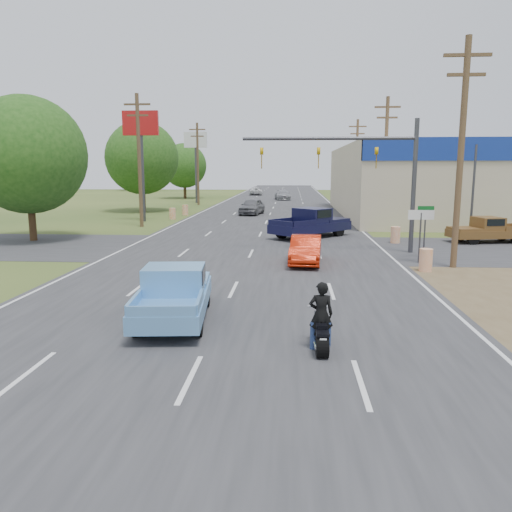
# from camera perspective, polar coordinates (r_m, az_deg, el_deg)

# --- Properties ---
(ground) EXTENTS (200.00, 200.00, 0.00)m
(ground) POSITION_cam_1_polar(r_m,az_deg,el_deg) (11.03, -7.54, -13.79)
(ground) COLOR #2F451B
(ground) RESTS_ON ground
(main_road) EXTENTS (15.00, 180.00, 0.02)m
(main_road) POSITION_cam_1_polar(r_m,az_deg,el_deg) (50.12, 1.65, 4.84)
(main_road) COLOR #2D2D30
(main_road) RESTS_ON ground
(cross_road) EXTENTS (120.00, 10.00, 0.02)m
(cross_road) POSITION_cam_1_polar(r_m,az_deg,el_deg) (28.31, -0.26, 0.93)
(cross_road) COLOR #2D2D30
(cross_road) RESTS_ON ground
(utility_pole_1) EXTENTS (2.00, 0.28, 10.00)m
(utility_pole_1) POSITION_cam_1_polar(r_m,az_deg,el_deg) (24.07, 22.40, 11.31)
(utility_pole_1) COLOR #4C3823
(utility_pole_1) RESTS_ON ground
(utility_pole_2) EXTENTS (2.00, 0.28, 10.00)m
(utility_pole_2) POSITION_cam_1_polar(r_m,az_deg,el_deg) (41.56, 14.57, 10.82)
(utility_pole_2) COLOR #4C3823
(utility_pole_2) RESTS_ON ground
(utility_pole_3) EXTENTS (2.00, 0.28, 10.00)m
(utility_pole_3) POSITION_cam_1_polar(r_m,az_deg,el_deg) (59.35, 11.42, 10.57)
(utility_pole_3) COLOR #4C3823
(utility_pole_3) RESTS_ON ground
(utility_pole_5) EXTENTS (2.00, 0.28, 10.00)m
(utility_pole_5) POSITION_cam_1_polar(r_m,az_deg,el_deg) (39.64, -13.21, 10.94)
(utility_pole_5) COLOR #4C3823
(utility_pole_5) RESTS_ON ground
(utility_pole_6) EXTENTS (2.00, 0.28, 10.00)m
(utility_pole_6) POSITION_cam_1_polar(r_m,az_deg,el_deg) (62.97, -6.67, 10.64)
(utility_pole_6) COLOR #4C3823
(utility_pole_6) RESTS_ON ground
(tree_0) EXTENTS (7.14, 7.14, 8.84)m
(tree_0) POSITION_cam_1_polar(r_m,az_deg,el_deg) (33.96, -24.69, 10.44)
(tree_0) COLOR #422D19
(tree_0) RESTS_ON ground
(tree_1) EXTENTS (7.56, 7.56, 9.36)m
(tree_1) POSITION_cam_1_polar(r_m,az_deg,el_deg) (54.20, -12.91, 10.87)
(tree_1) COLOR #422D19
(tree_1) RESTS_ON ground
(tree_2) EXTENTS (6.72, 6.72, 8.32)m
(tree_2) POSITION_cam_1_polar(r_m,az_deg,el_deg) (77.62, -8.19, 10.19)
(tree_2) COLOR #422D19
(tree_2) RESTS_ON ground
(tree_5) EXTENTS (7.98, 7.98, 9.88)m
(tree_5) POSITION_cam_1_polar(r_m,az_deg,el_deg) (108.54, 19.27, 10.12)
(tree_5) COLOR #422D19
(tree_5) RESTS_ON ground
(tree_6) EXTENTS (8.82, 8.82, 10.92)m
(tree_6) POSITION_cam_1_polar(r_m,az_deg,el_deg) (109.71, -13.18, 10.72)
(tree_6) COLOR #422D19
(tree_6) RESTS_ON ground
(barrel_0) EXTENTS (0.56, 0.56, 1.00)m
(barrel_0) POSITION_cam_1_polar(r_m,az_deg,el_deg) (23.00, 18.84, -0.45)
(barrel_0) COLOR orange
(barrel_0) RESTS_ON ground
(barrel_1) EXTENTS (0.56, 0.56, 1.00)m
(barrel_1) POSITION_cam_1_polar(r_m,az_deg,el_deg) (31.28, 15.65, 2.33)
(barrel_1) COLOR orange
(barrel_1) RESTS_ON ground
(barrel_2) EXTENTS (0.56, 0.56, 1.00)m
(barrel_2) POSITION_cam_1_polar(r_m,az_deg,el_deg) (45.32, -9.52, 4.80)
(barrel_2) COLOR orange
(barrel_2) RESTS_ON ground
(barrel_3) EXTENTS (0.56, 0.56, 1.00)m
(barrel_3) POSITION_cam_1_polar(r_m,az_deg,el_deg) (49.14, -8.09, 5.22)
(barrel_3) COLOR orange
(barrel_3) RESTS_ON ground
(pole_sign_left_near) EXTENTS (3.00, 0.35, 9.20)m
(pole_sign_left_near) POSITION_cam_1_polar(r_m,az_deg,el_deg) (43.83, -13.01, 13.24)
(pole_sign_left_near) COLOR #3F3F44
(pole_sign_left_near) RESTS_ON ground
(pole_sign_left_far) EXTENTS (3.00, 0.35, 9.20)m
(pole_sign_left_far) POSITION_cam_1_polar(r_m,az_deg,el_deg) (67.14, -6.92, 12.17)
(pole_sign_left_far) COLOR #3F3F44
(pole_sign_left_far) RESTS_ON ground
(lane_sign) EXTENTS (1.20, 0.08, 2.52)m
(lane_sign) POSITION_cam_1_polar(r_m,az_deg,el_deg) (24.78, 18.31, 3.56)
(lane_sign) COLOR #3F3F44
(lane_sign) RESTS_ON ground
(street_name_sign) EXTENTS (0.80, 0.08, 2.61)m
(street_name_sign) POSITION_cam_1_polar(r_m,az_deg,el_deg) (26.40, 18.75, 3.26)
(street_name_sign) COLOR #3F3F44
(street_name_sign) RESTS_ON ground
(signal_mast) EXTENTS (9.12, 0.40, 7.00)m
(signal_mast) POSITION_cam_1_polar(r_m,az_deg,el_deg) (27.14, 12.13, 10.49)
(signal_mast) COLOR #3F3F44
(signal_mast) RESTS_ON ground
(red_convertible) EXTENTS (1.68, 4.08, 1.31)m
(red_convertible) POSITION_cam_1_polar(r_m,az_deg,el_deg) (23.67, 5.71, 0.71)
(red_convertible) COLOR red
(red_convertible) RESTS_ON ground
(motorcycle) EXTENTS (0.58, 1.88, 0.95)m
(motorcycle) POSITION_cam_1_polar(r_m,az_deg,el_deg) (12.50, 7.40, -8.81)
(motorcycle) COLOR black
(motorcycle) RESTS_ON ground
(rider) EXTENTS (0.60, 0.41, 1.63)m
(rider) POSITION_cam_1_polar(r_m,az_deg,el_deg) (12.42, 7.43, -7.06)
(rider) COLOR black
(rider) RESTS_ON ground
(blue_pickup) EXTENTS (2.34, 5.03, 1.62)m
(blue_pickup) POSITION_cam_1_polar(r_m,az_deg,el_deg) (15.00, -9.26, -4.13)
(blue_pickup) COLOR black
(blue_pickup) RESTS_ON ground
(navy_pickup) EXTENTS (5.58, 5.75, 1.92)m
(navy_pickup) POSITION_cam_1_polar(r_m,az_deg,el_deg) (32.90, 6.44, 3.81)
(navy_pickup) COLOR black
(navy_pickup) RESTS_ON ground
(brown_pickup) EXTENTS (4.97, 2.71, 1.56)m
(brown_pickup) POSITION_cam_1_polar(r_m,az_deg,el_deg) (33.44, 24.87, 2.74)
(brown_pickup) COLOR black
(brown_pickup) RESTS_ON ground
(distant_car_grey) EXTENTS (2.60, 4.89, 1.58)m
(distant_car_grey) POSITION_cam_1_polar(r_m,az_deg,el_deg) (49.32, -0.47, 5.67)
(distant_car_grey) COLOR slate
(distant_car_grey) RESTS_ON ground
(distant_car_silver) EXTENTS (2.64, 5.27, 1.47)m
(distant_car_silver) POSITION_cam_1_polar(r_m,az_deg,el_deg) (73.70, 3.06, 7.01)
(distant_car_silver) COLOR #9A9A9E
(distant_car_silver) RESTS_ON ground
(distant_car_white) EXTENTS (2.26, 4.65, 1.27)m
(distant_car_white) POSITION_cam_1_polar(r_m,az_deg,el_deg) (87.02, 0.01, 7.40)
(distant_car_white) COLOR silver
(distant_car_white) RESTS_ON ground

